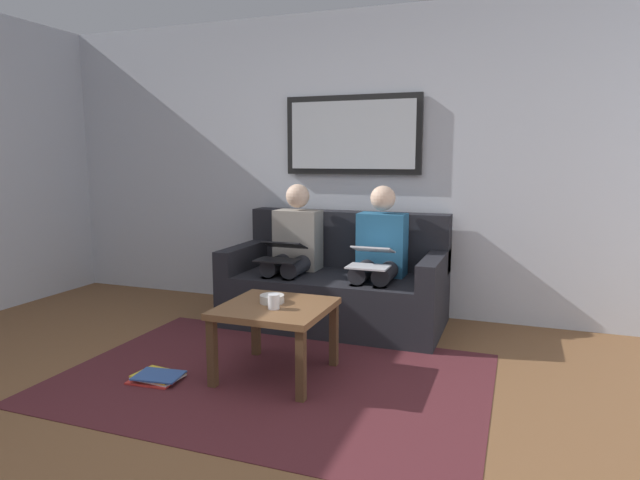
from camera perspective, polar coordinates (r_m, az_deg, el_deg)
ground_plane at (r=2.86m, az=-12.75°, el=-21.14°), size 6.00×5.20×0.10m
wall_rear at (r=4.87m, az=3.71°, el=7.93°), size 6.00×0.12×2.60m
area_rug at (r=3.50m, az=-4.97°, el=-14.18°), size 2.60×1.80×0.01m
couch at (r=4.53m, az=1.83°, el=-4.72°), size 1.74×0.90×0.90m
framed_mirror at (r=4.78m, az=3.41°, el=10.92°), size 1.21×0.05×0.68m
coffee_table at (r=3.41m, az=-4.67°, el=-7.87°), size 0.65×0.65×0.46m
cup at (r=3.30m, az=-4.87°, el=-6.45°), size 0.07×0.07×0.09m
bowl at (r=3.44m, az=-5.05°, el=-6.15°), size 0.15×0.15×0.05m
person_left at (r=4.30m, az=6.19°, el=-1.46°), size 0.38×0.58×1.14m
laptop_silver at (r=4.07m, az=5.36°, el=-1.78°), size 0.30×0.35×0.15m
person_right at (r=4.53m, az=-2.81°, el=-0.90°), size 0.38×0.58×1.14m
laptop_black at (r=4.31m, az=-4.08°, el=-1.22°), size 0.33×0.33×0.15m
magazine_stack at (r=3.59m, az=-16.69°, el=-13.55°), size 0.33×0.26×0.04m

